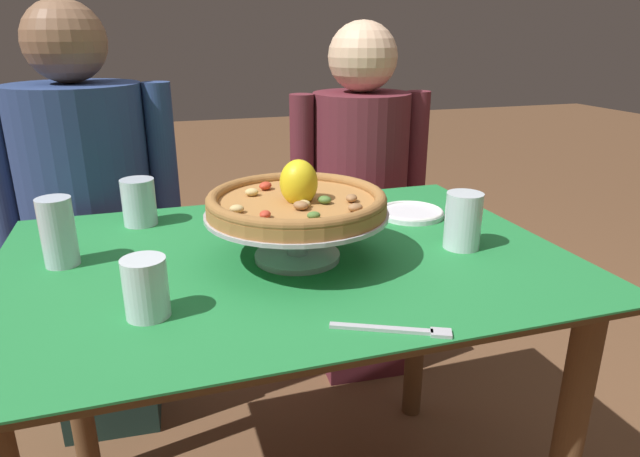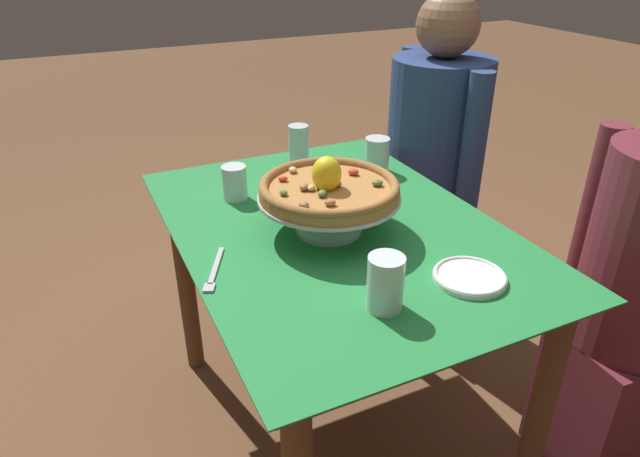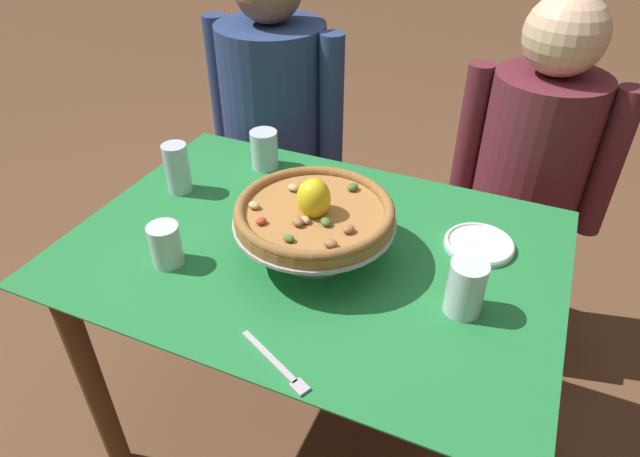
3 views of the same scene
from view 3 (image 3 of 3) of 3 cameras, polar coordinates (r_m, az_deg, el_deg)
ground_plane at (r=1.87m, az=-0.56°, el=-20.30°), size 14.00×14.00×0.00m
dining_table at (r=1.39m, az=-0.72°, el=-5.85°), size 1.15×0.82×0.75m
pizza_stand at (r=1.24m, az=-0.57°, el=-0.12°), size 0.37×0.37×0.10m
pizza at (r=1.21m, az=-0.60°, el=1.85°), size 0.36×0.36×0.11m
water_glass_front_left at (r=1.29m, az=-15.66°, el=-1.87°), size 0.07×0.07×0.10m
water_glass_back_left at (r=1.62m, az=-5.77°, el=7.90°), size 0.08×0.08×0.11m
water_glass_side_right at (r=1.15m, az=14.80°, el=-6.29°), size 0.08×0.08×0.12m
water_glass_side_left at (r=1.54m, az=-14.54°, el=5.84°), size 0.07×0.07×0.14m
side_plate at (r=1.36m, az=16.18°, el=-1.55°), size 0.16×0.16×0.02m
dinner_fork at (r=1.05m, az=-4.44°, el=-13.91°), size 0.18×0.10×0.01m
diner_left at (r=2.02m, az=-4.57°, el=8.77°), size 0.52×0.38×1.27m
diner_right at (r=1.89m, az=20.30°, el=2.90°), size 0.48×0.34×1.23m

